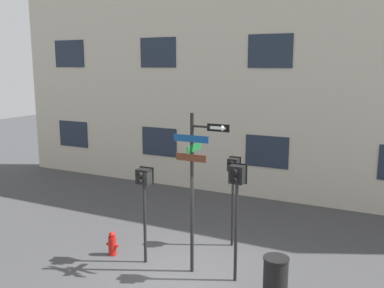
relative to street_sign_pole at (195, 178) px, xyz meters
The scene contains 8 objects.
ground_plane 2.50m from the street_sign_pole, 110.44° to the right, with size 60.00×60.00×0.00m, color #424244.
building_facade 7.66m from the street_sign_pole, 91.19° to the left, with size 24.00×0.63×11.38m.
street_sign_pole is the anchor object (origin of this frame).
pedestrian_signal_left 1.48m from the street_sign_pole, behind, with size 0.42×0.40×2.59m.
pedestrian_signal_right 1.08m from the street_sign_pole, ahead, with size 0.40×0.40×2.92m.
pedestrian_signal_across 2.01m from the street_sign_pole, 82.42° to the left, with size 0.35×0.40×2.63m.
fire_hydrant 3.28m from the street_sign_pole, behind, with size 0.38×0.22×0.68m.
trash_bin 2.95m from the street_sign_pole, ahead, with size 0.58×0.58×1.00m.
Camera 1 is at (4.56, -8.69, 5.21)m, focal length 40.00 mm.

